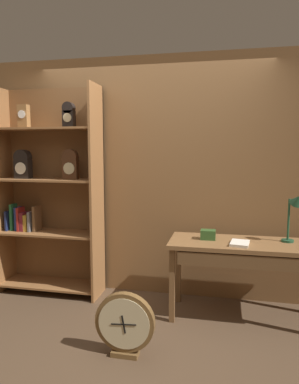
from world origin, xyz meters
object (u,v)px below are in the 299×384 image
round_clock_large (125,324)px  open_repair_manual (240,243)px  bookshelf (48,192)px  toolbox_small (208,235)px  desk_lamp (295,208)px  workbench (242,252)px

round_clock_large → open_repair_manual: bearing=40.4°
bookshelf → toolbox_small: bearing=-6.1°
open_repair_manual → desk_lamp: bearing=26.7°
desk_lamp → open_repair_manual: size_ratio=2.19×
bookshelf → open_repair_manual: size_ratio=10.38×
open_repair_manual → round_clock_large: 1.26m
toolbox_small → round_clock_large: 1.18m
open_repair_manual → round_clock_large: bearing=-131.0°
bookshelf → open_repair_manual: 2.12m
desk_lamp → toolbox_small: size_ratio=3.38×
desk_lamp → workbench: bearing=-169.3°
desk_lamp → open_repair_manual: 0.61m
bookshelf → round_clock_large: bearing=-42.2°
desk_lamp → bookshelf: bearing=176.4°
round_clock_large → workbench: bearing=42.1°
desk_lamp → open_repair_manual: bearing=-161.9°
desk_lamp → round_clock_large: size_ratio=0.94×
desk_lamp → round_clock_large: (-1.37, -0.91, -0.81)m
toolbox_small → round_clock_large: bearing=-123.7°
desk_lamp → toolbox_small: 0.84m
workbench → open_repair_manual: bearing=-112.8°
bookshelf → desk_lamp: 2.56m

